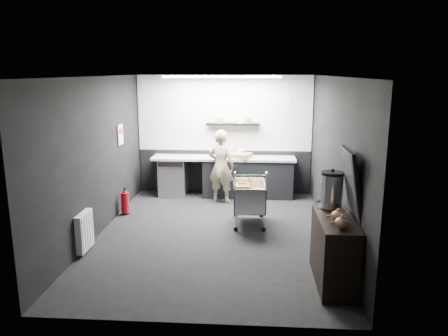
{
  "coord_description": "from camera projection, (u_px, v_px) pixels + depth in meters",
  "views": [
    {
      "loc": [
        0.66,
        -7.14,
        2.79
      ],
      "look_at": [
        0.15,
        0.4,
        1.1
      ],
      "focal_mm": 35.0,
      "sensor_mm": 36.0,
      "label": 1
    }
  ],
  "objects": [
    {
      "name": "prep_counter",
      "position": [
        229.0,
        176.0,
        9.86
      ],
      "size": [
        3.2,
        0.61,
        0.9
      ],
      "color": "black",
      "rests_on": "floor"
    },
    {
      "name": "fire_extinguisher",
      "position": [
        125.0,
        202.0,
        8.62
      ],
      "size": [
        0.16,
        0.16,
        0.53
      ],
      "color": "#AA0B14",
      "rests_on": "floor"
    },
    {
      "name": "wall_right",
      "position": [
        334.0,
        160.0,
        7.18
      ],
      "size": [
        0.0,
        5.5,
        5.5
      ],
      "primitive_type": "plane",
      "rotation": [
        1.57,
        0.0,
        -1.57
      ],
      "color": "black",
      "rests_on": "floor"
    },
    {
      "name": "cardboard_box",
      "position": [
        238.0,
        155.0,
        9.69
      ],
      "size": [
        0.64,
        0.57,
        0.11
      ],
      "primitive_type": "cube",
      "rotation": [
        0.0,
        0.0,
        -0.37
      ],
      "color": "#8B6C4A",
      "rests_on": "prep_counter"
    },
    {
      "name": "white_container",
      "position": [
        221.0,
        154.0,
        9.7
      ],
      "size": [
        0.21,
        0.18,
        0.17
      ],
      "primitive_type": "cube",
      "rotation": [
        0.0,
        0.0,
        0.16
      ],
      "color": "white",
      "rests_on": "prep_counter"
    },
    {
      "name": "sideboard",
      "position": [
        335.0,
        241.0,
        5.79
      ],
      "size": [
        0.52,
        1.21,
        1.82
      ],
      "color": "black",
      "rests_on": "floor"
    },
    {
      "name": "poster_red_band",
      "position": [
        120.0,
        131.0,
        8.65
      ],
      "size": [
        0.02,
        0.22,
        0.1
      ],
      "primitive_type": "cube",
      "color": "red",
      "rests_on": "poster"
    },
    {
      "name": "pink_tub",
      "position": [
        240.0,
        153.0,
        9.72
      ],
      "size": [
        0.18,
        0.18,
        0.18
      ],
      "primitive_type": "cylinder",
      "color": "#F4D4D4",
      "rests_on": "prep_counter"
    },
    {
      "name": "wall_clock",
      "position": [
        287.0,
        100.0,
        9.7
      ],
      "size": [
        0.2,
        0.03,
        0.2
      ],
      "primitive_type": "cylinder",
      "rotation": [
        1.57,
        0.0,
        0.0
      ],
      "color": "white",
      "rests_on": "wall_back"
    },
    {
      "name": "poster",
      "position": [
        120.0,
        135.0,
        8.67
      ],
      "size": [
        0.02,
        0.3,
        0.4
      ],
      "primitive_type": "cube",
      "color": "white",
      "rests_on": "wall_left"
    },
    {
      "name": "dado_panel",
      "position": [
        224.0,
        171.0,
        10.16
      ],
      "size": [
        3.95,
        0.02,
        1.0
      ],
      "primitive_type": "cube",
      "color": "black",
      "rests_on": "wall_back"
    },
    {
      "name": "kitchen_wall_panel",
      "position": [
        224.0,
        113.0,
        9.86
      ],
      "size": [
        3.95,
        0.02,
        1.7
      ],
      "primitive_type": "cube",
      "color": "silver",
      "rests_on": "wall_back"
    },
    {
      "name": "floor",
      "position": [
        214.0,
        234.0,
        7.61
      ],
      "size": [
        5.5,
        5.5,
        0.0
      ],
      "primitive_type": "plane",
      "color": "black",
      "rests_on": "ground"
    },
    {
      "name": "ceiling",
      "position": [
        213.0,
        76.0,
        7.02
      ],
      "size": [
        5.5,
        5.5,
        0.0
      ],
      "primitive_type": "plane",
      "rotation": [
        3.14,
        0.0,
        0.0
      ],
      "color": "silver",
      "rests_on": "wall_back"
    },
    {
      "name": "person",
      "position": [
        221.0,
        166.0,
        9.36
      ],
      "size": [
        0.67,
        0.54,
        1.58
      ],
      "primitive_type": "imported",
      "rotation": [
        0.0,
        0.0,
        2.82
      ],
      "color": "beige",
      "rests_on": "floor"
    },
    {
      "name": "ceiling_strip",
      "position": [
        222.0,
        77.0,
        8.83
      ],
      "size": [
        2.4,
        0.2,
        0.04
      ],
      "primitive_type": "cube",
      "color": "white",
      "rests_on": "ceiling"
    },
    {
      "name": "floating_shelf",
      "position": [
        233.0,
        124.0,
        9.79
      ],
      "size": [
        1.2,
        0.22,
        0.04
      ],
      "primitive_type": "cube",
      "color": "black",
      "rests_on": "wall_back"
    },
    {
      "name": "radiator",
      "position": [
        84.0,
        231.0,
        6.78
      ],
      "size": [
        0.1,
        0.5,
        0.6
      ],
      "primitive_type": "cube",
      "color": "white",
      "rests_on": "wall_left"
    },
    {
      "name": "wall_back",
      "position": [
        224.0,
        135.0,
        9.99
      ],
      "size": [
        5.5,
        0.0,
        5.5
      ],
      "primitive_type": "plane",
      "rotation": [
        1.57,
        0.0,
        0.0
      ],
      "color": "black",
      "rests_on": "floor"
    },
    {
      "name": "wall_front",
      "position": [
        190.0,
        209.0,
        4.64
      ],
      "size": [
        5.5,
        0.0,
        5.5
      ],
      "primitive_type": "plane",
      "rotation": [
        -1.57,
        0.0,
        0.0
      ],
      "color": "black",
      "rests_on": "floor"
    },
    {
      "name": "shopping_cart",
      "position": [
        249.0,
        198.0,
        8.03
      ],
      "size": [
        0.61,
        0.98,
        1.06
      ],
      "color": "silver",
      "rests_on": "floor"
    },
    {
      "name": "wall_left",
      "position": [
        97.0,
        157.0,
        7.45
      ],
      "size": [
        0.0,
        5.5,
        5.5
      ],
      "primitive_type": "plane",
      "rotation": [
        1.57,
        0.0,
        1.57
      ],
      "color": "black",
      "rests_on": "floor"
    }
  ]
}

